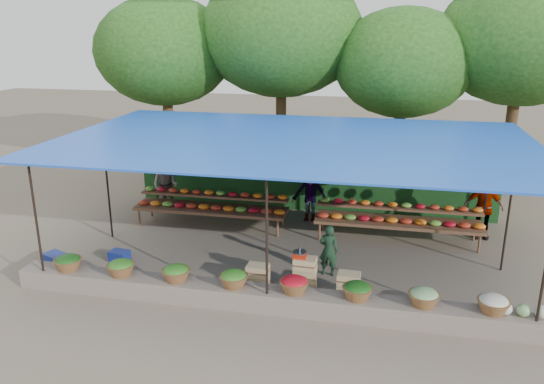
% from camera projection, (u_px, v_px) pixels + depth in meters
% --- Properties ---
extents(ground, '(60.00, 60.00, 0.00)m').
position_uv_depth(ground, '(292.00, 252.00, 12.97)').
color(ground, '#69604D').
rests_on(ground, ground).
extents(stone_curb, '(10.60, 0.55, 0.40)m').
position_uv_depth(stone_curb, '(269.00, 299.00, 10.35)').
color(stone_curb, '#665C51').
rests_on(stone_curb, ground).
extents(stall_canopy, '(10.80, 6.60, 2.82)m').
position_uv_depth(stall_canopy, '(294.00, 145.00, 12.24)').
color(stall_canopy, black).
rests_on(stall_canopy, ground).
extents(produce_baskets, '(8.98, 0.58, 0.34)m').
position_uv_depth(produce_baskets, '(264.00, 282.00, 10.26)').
color(produce_baskets, brown).
rests_on(produce_baskets, stone_curb).
extents(netting_backdrop, '(10.60, 0.06, 2.50)m').
position_uv_depth(netting_backdrop, '(311.00, 170.00, 15.54)').
color(netting_backdrop, '#1B4D21').
rests_on(netting_backdrop, ground).
extents(tree_row, '(16.51, 5.50, 7.12)m').
position_uv_depth(tree_row, '(341.00, 45.00, 17.14)').
color(tree_row, '#3C2615').
rests_on(tree_row, ground).
extents(fruit_table_left, '(4.21, 0.95, 0.93)m').
position_uv_depth(fruit_table_left, '(212.00, 204.00, 14.54)').
color(fruit_table_left, '#553422').
rests_on(fruit_table_left, ground).
extents(fruit_table_right, '(4.21, 0.95, 0.93)m').
position_uv_depth(fruit_table_right, '(398.00, 217.00, 13.56)').
color(fruit_table_right, '#553422').
rests_on(fruit_table_right, ground).
extents(crate_counter, '(2.37, 0.36, 0.77)m').
position_uv_depth(crate_counter, '(303.00, 278.00, 10.96)').
color(crate_counter, tan).
rests_on(crate_counter, ground).
extents(weighing_scale, '(0.29, 0.29, 0.30)m').
position_uv_depth(weighing_scale, '(300.00, 254.00, 10.81)').
color(weighing_scale, red).
rests_on(weighing_scale, crate_counter).
extents(vendor_seated, '(0.45, 0.32, 1.17)m').
position_uv_depth(vendor_seated, '(329.00, 250.00, 11.64)').
color(vendor_seated, '#17331F').
rests_on(vendor_seated, ground).
extents(customer_left, '(0.88, 0.73, 1.66)m').
position_uv_depth(customer_left, '(165.00, 186.00, 15.48)').
color(customer_left, slate).
rests_on(customer_left, ground).
extents(customer_mid, '(1.04, 0.60, 1.60)m').
position_uv_depth(customer_mid, '(310.00, 194.00, 14.84)').
color(customer_mid, slate).
rests_on(customer_mid, ground).
extents(customer_right, '(0.98, 0.42, 1.66)m').
position_uv_depth(customer_right, '(483.00, 207.00, 13.63)').
color(customer_right, slate).
rests_on(customer_right, ground).
extents(blue_crate_front, '(0.60, 0.53, 0.30)m').
position_uv_depth(blue_crate_front, '(55.00, 260.00, 12.20)').
color(blue_crate_front, navy).
rests_on(blue_crate_front, ground).
extents(blue_crate_back, '(0.48, 0.38, 0.26)m').
position_uv_depth(blue_crate_back, '(119.00, 256.00, 12.44)').
color(blue_crate_back, navy).
rests_on(blue_crate_back, ground).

